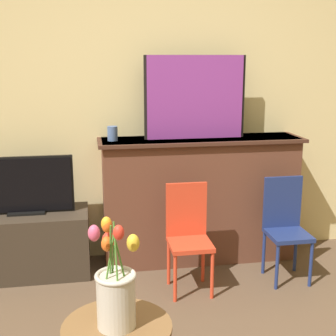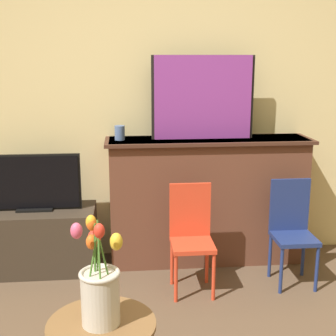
% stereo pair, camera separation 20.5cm
% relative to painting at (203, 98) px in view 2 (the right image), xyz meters
% --- Properties ---
extents(wall_back, '(8.00, 0.06, 2.70)m').
position_rel_painting_xyz_m(wall_back, '(-0.33, 0.20, 0.08)').
color(wall_back, beige).
rests_on(wall_back, ground).
extents(fireplace_mantel, '(1.54, 0.39, 0.97)m').
position_rel_painting_xyz_m(fireplace_mantel, '(0.05, -0.01, -0.77)').
color(fireplace_mantel, brown).
rests_on(fireplace_mantel, ground).
extents(painting, '(0.76, 0.03, 0.61)m').
position_rel_painting_xyz_m(painting, '(0.00, 0.00, 0.00)').
color(painting, black).
rests_on(painting, fireplace_mantel).
extents(mantel_candle, '(0.07, 0.07, 0.11)m').
position_rel_painting_xyz_m(mantel_candle, '(-0.61, -0.01, -0.25)').
color(mantel_candle, '#4C6699').
rests_on(mantel_candle, fireplace_mantel).
extents(tv_stand, '(0.86, 0.42, 0.47)m').
position_rel_painting_xyz_m(tv_stand, '(-1.25, -0.06, -1.04)').
color(tv_stand, '#382D23').
rests_on(tv_stand, ground).
extents(tv_monitor, '(0.68, 0.12, 0.42)m').
position_rel_painting_xyz_m(tv_monitor, '(-1.25, -0.06, -0.61)').
color(tv_monitor, black).
rests_on(tv_monitor, tv_stand).
extents(chair_red, '(0.28, 0.28, 0.73)m').
position_rel_painting_xyz_m(chair_red, '(-0.14, -0.47, -0.86)').
color(chair_red, red).
rests_on(chair_red, ground).
extents(chair_blue, '(0.28, 0.28, 0.73)m').
position_rel_painting_xyz_m(chair_blue, '(0.57, -0.43, -0.86)').
color(chair_blue, navy).
rests_on(chair_blue, ground).
extents(vase_tulips, '(0.21, 0.22, 0.49)m').
position_rel_painting_xyz_m(vase_tulips, '(-0.70, -1.59, -0.66)').
color(vase_tulips, beige).
rests_on(vase_tulips, side_table).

